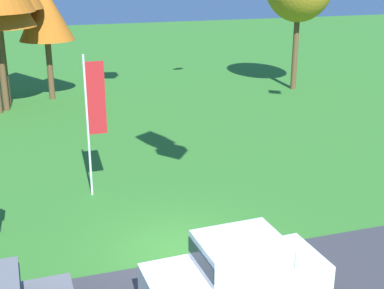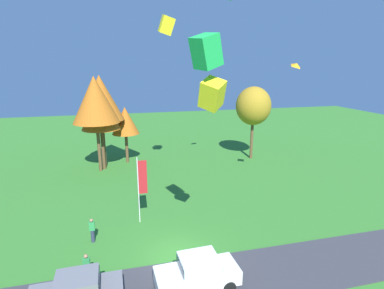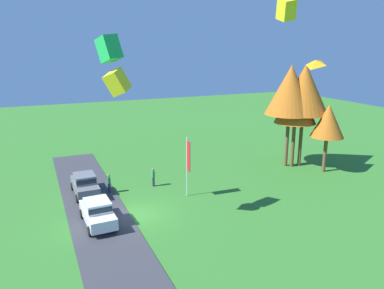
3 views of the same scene
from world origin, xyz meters
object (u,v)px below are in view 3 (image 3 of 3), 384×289
Objects in this scene: person_beside_suv at (153,177)px; tree_right_of_center at (304,90)px; tree_center_back at (296,103)px; tree_far_left at (290,90)px; kite_box_trailing_tail at (109,49)px; person_watching_sky at (109,183)px; tree_lone_near at (328,121)px; car_sedan_by_flagpole at (85,184)px; car_sedan_near_entrance at (98,212)px; kite_diamond_high_right at (315,63)px; kite_box_high_left at (117,82)px; flag_banner at (188,160)px; kite_box_topmost at (286,9)px.

tree_right_of_center is (0.32, 16.05, 7.17)m from person_beside_suv.
tree_center_back is at bearing -96.10° from tree_right_of_center.
tree_far_left is 7.02× the size of kite_box_trailing_tail.
tree_lone_near is at bearing 82.14° from person_watching_sky.
car_sedan_by_flagpole reaches higher than person_watching_sky.
kite_box_trailing_tail is at bearing -5.67° from person_watching_sky.
tree_far_left is (-0.15, 14.69, 7.12)m from person_beside_suv.
tree_center_back is 3.63m from tree_lone_near.
car_sedan_near_entrance is 2.62× the size of person_beside_suv.
car_sedan_by_flagpole is 0.42× the size of tree_far_left.
car_sedan_by_flagpole is at bearing -91.58° from tree_right_of_center.
kite_box_trailing_tail is (6.20, -19.81, 5.41)m from tree_center_back.
tree_right_of_center is 14.05× the size of kite_diamond_high_right.
tree_far_left reaches higher than person_beside_suv.
kite_box_high_left is at bearing 54.43° from car_sedan_near_entrance.
tree_far_left is at bearing 106.00° from flag_banner.
flag_banner is at bearing -74.00° from tree_far_left.
tree_right_of_center reaches higher than car_sedan_by_flagpole.
kite_box_topmost is at bearing 150.91° from kite_diamond_high_right.
kite_box_topmost is 1.03× the size of kite_box_high_left.
person_watching_sky is at bearing 161.33° from car_sedan_near_entrance.
car_sedan_by_flagpole is 11.68m from kite_box_high_left.
tree_right_of_center is 7.06× the size of kite_box_trailing_tail.
kite_diamond_high_right reaches higher than person_watching_sky.
tree_far_left is 1.45m from tree_right_of_center.
kite_box_trailing_tail is (6.58, -19.30, 4.18)m from tree_far_left.
person_beside_suv is 17.72m from kite_box_topmost.
kite_box_topmost is 13.37m from kite_box_trailing_tail.
tree_far_left is at bearing 90.48° from person_watching_sky.
person_beside_suv is at bearing 87.28° from car_sedan_by_flagpole.
tree_lone_near is at bearing 99.23° from kite_box_trailing_tail.
person_beside_suv is (-5.72, 5.91, -0.16)m from car_sedan_near_entrance.
kite_diamond_high_right is at bearing -35.08° from tree_far_left.
car_sedan_near_entrance is 8.22m from person_beside_suv.
person_watching_sky is 21.68m from tree_lone_near.
flag_banner is 3.43× the size of kite_box_trailing_tail.
tree_center_back reaches higher than car_sedan_near_entrance.
car_sedan_near_entrance is at bearing -74.24° from flag_banner.
flag_banner is (3.50, 1.94, 2.38)m from person_beside_suv.
kite_box_topmost is at bearing -46.11° from tree_center_back.
kite_diamond_high_right is (10.60, 9.02, 10.53)m from car_sedan_near_entrance.
car_sedan_near_entrance is at bearing -76.20° from tree_right_of_center.
kite_diamond_high_right reaches higher than tree_right_of_center.
tree_center_back is at bearing 88.61° from car_sedan_by_flagpole.
kite_box_topmost reaches higher than car_sedan_by_flagpole.
kite_box_trailing_tail reaches higher than person_beside_suv.
tree_far_left is (0.13, 20.64, 6.96)m from car_sedan_by_flagpole.
kite_box_topmost reaches higher than car_sedan_near_entrance.
kite_diamond_high_right is at bearing -36.89° from tree_center_back.
tree_far_left is at bearing 90.59° from person_beside_suv.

